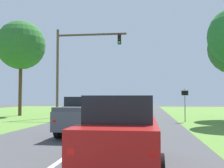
% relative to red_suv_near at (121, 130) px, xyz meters
% --- Properties ---
extents(ground_plane, '(120.00, 120.00, 0.00)m').
position_rel_red_suv_near_xyz_m(ground_plane, '(-1.93, 7.50, -1.03)').
color(ground_plane, '#424244').
extents(red_suv_near, '(2.14, 4.59, 1.97)m').
position_rel_red_suv_near_xyz_m(red_suv_near, '(0.00, 0.00, 0.00)').
color(red_suv_near, '#9E1411').
rests_on(red_suv_near, ground_plane).
extents(pickup_truck_lead, '(2.49, 5.57, 1.97)m').
position_rel_red_suv_near_xyz_m(pickup_truck_lead, '(-2.41, 6.71, -0.03)').
color(pickup_truck_lead, '#4C515B').
rests_on(pickup_truck_lead, ground_plane).
extents(traffic_light, '(6.84, 0.40, 8.57)m').
position_rel_red_suv_near_xyz_m(traffic_light, '(-6.38, 18.25, 4.53)').
color(traffic_light, brown).
rests_on(traffic_light, ground_plane).
extents(keep_moving_sign, '(0.60, 0.09, 2.65)m').
position_rel_red_suv_near_xyz_m(keep_moving_sign, '(3.62, 15.02, 0.66)').
color(keep_moving_sign, gray).
rests_on(keep_moving_sign, ground_plane).
extents(extra_tree_1, '(5.23, 5.23, 10.21)m').
position_rel_red_suv_near_xyz_m(extra_tree_1, '(-12.87, 20.50, 6.54)').
color(extra_tree_1, '#4C351E').
rests_on(extra_tree_1, ground_plane).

